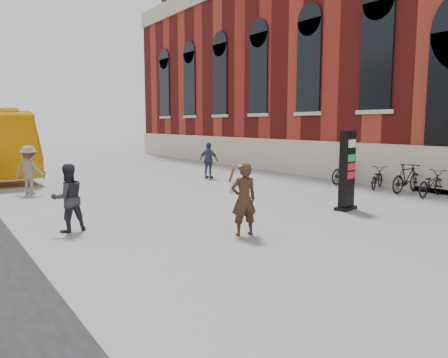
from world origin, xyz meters
TOP-DOWN VIEW (x-y plane):
  - ground at (0.00, 0.00)m, footprint 100.00×100.00m
  - station at (15.48, 6.00)m, footprint 12.15×44.50m
  - info_pylon at (4.06, 0.83)m, footprint 0.85×0.56m
  - woman at (-0.44, 0.09)m, footprint 0.76×0.72m
  - pedestrian_a at (-3.79, 2.80)m, footprint 0.87×0.71m
  - pedestrian_b at (-3.46, 9.53)m, footprint 1.33×1.31m
  - pedestrian_c at (4.67, 9.80)m, footprint 0.87×1.10m
  - bike_4 at (8.60, 0.75)m, footprint 1.88×0.82m
  - bike_5 at (8.60, 1.74)m, footprint 1.91×0.59m
  - bike_6 at (8.60, 3.09)m, footprint 1.79×1.24m
  - bike_7 at (8.60, 4.76)m, footprint 1.91×0.70m

SIDE VIEW (x-z plane):
  - ground at x=0.00m, z-range 0.00..0.00m
  - bike_6 at x=8.60m, z-range 0.00..0.89m
  - bike_4 at x=8.60m, z-range 0.00..0.96m
  - bike_7 at x=8.60m, z-range 0.00..1.12m
  - bike_5 at x=8.60m, z-range 0.00..1.14m
  - pedestrian_a at x=-3.79m, z-range 0.00..1.68m
  - pedestrian_c at x=4.67m, z-range 0.00..1.74m
  - woman at x=-0.44m, z-range 0.02..1.76m
  - pedestrian_b at x=-3.46m, z-range 0.00..1.83m
  - info_pylon at x=4.06m, z-range 0.00..2.44m
  - station at x=15.48m, z-range -1.49..17.66m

